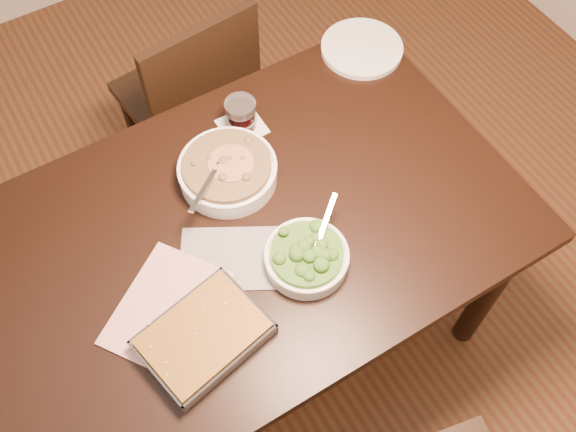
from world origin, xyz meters
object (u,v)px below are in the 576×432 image
object	(u,v)px
broccoli_bowl	(307,257)
chair_far	(194,96)
table	(249,244)
stew_bowl	(228,171)
dinner_plate	(362,48)
baking_dish	(204,337)
wine_tumbler	(241,114)

from	to	relation	value
broccoli_bowl	chair_far	world-z (taller)	chair_far
table	stew_bowl	bearing A→B (deg)	78.76
stew_bowl	dinner_plate	xyz separation A→B (m)	(0.57, 0.21, -0.03)
baking_dish	stew_bowl	bearing A→B (deg)	42.93
chair_far	stew_bowl	bearing A→B (deg)	70.71
baking_dish	chair_far	xyz separation A→B (m)	(0.39, 0.91, -0.30)
baking_dish	wine_tumbler	xyz separation A→B (m)	(0.38, 0.50, 0.03)
baking_dish	chair_far	size ratio (longest dim) A/B	0.36
broccoli_bowl	chair_far	xyz separation A→B (m)	(0.09, 0.86, -0.30)
baking_dish	dinner_plate	world-z (taller)	baking_dish
chair_far	dinner_plate	bearing A→B (deg)	136.90
broccoli_bowl	wine_tumbler	distance (m)	0.46
baking_dish	broccoli_bowl	bearing A→B (deg)	-2.57
baking_dish	dinner_plate	bearing A→B (deg)	22.92
stew_bowl	wine_tumbler	bearing A→B (deg)	49.47
wine_tumbler	broccoli_bowl	bearing A→B (deg)	-98.92
stew_bowl	dinner_plate	world-z (taller)	stew_bowl
table	stew_bowl	size ratio (longest dim) A/B	5.37
table	dinner_plate	size ratio (longest dim) A/B	5.65
table	stew_bowl	xyz separation A→B (m)	(0.03, 0.15, 0.13)
wine_tumbler	chair_far	distance (m)	0.52
baking_dish	wine_tumbler	bearing A→B (deg)	41.45
chair_far	table	bearing A→B (deg)	71.23
stew_bowl	broccoli_bowl	xyz separation A→B (m)	(0.04, -0.32, -0.01)
stew_bowl	wine_tumbler	size ratio (longest dim) A/B	2.75
table	baking_dish	size ratio (longest dim) A/B	4.52
table	baking_dish	distance (m)	0.34
table	baking_dish	bearing A→B (deg)	-136.89
dinner_plate	stew_bowl	bearing A→B (deg)	-160.05
dinner_plate	chair_far	distance (m)	0.62
stew_bowl	broccoli_bowl	distance (m)	0.32
table	stew_bowl	world-z (taller)	stew_bowl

